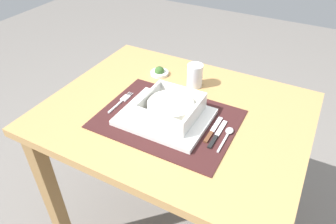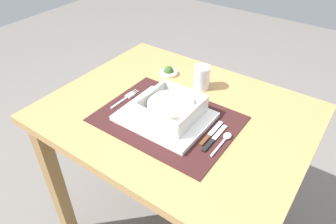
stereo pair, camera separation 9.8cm
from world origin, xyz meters
name	(u,v)px [view 2 (the right image)]	position (x,y,z in m)	size (l,w,h in m)	color
dining_table	(177,136)	(0.00, 0.00, 0.60)	(0.87, 0.69, 0.72)	#B2844C
placemat	(168,119)	(0.00, -0.06, 0.72)	(0.44, 0.33, 0.00)	#381919
serving_plate	(165,117)	(-0.01, -0.06, 0.73)	(0.28, 0.22, 0.02)	white
porridge_bowl	(171,108)	(0.01, -0.05, 0.76)	(0.18, 0.18, 0.06)	white
fork	(127,97)	(-0.18, -0.05, 0.72)	(0.02, 0.14, 0.00)	silver
spoon	(226,138)	(0.20, -0.04, 0.72)	(0.02, 0.12, 0.01)	silver
butter_knife	(213,140)	(0.17, -0.06, 0.72)	(0.01, 0.14, 0.01)	black
bread_knife	(210,134)	(0.15, -0.05, 0.72)	(0.01, 0.13, 0.01)	#59331E
drinking_glass	(202,78)	(-0.01, 0.17, 0.76)	(0.06, 0.06, 0.09)	white
condiment_saucer	(169,72)	(-0.16, 0.18, 0.73)	(0.07, 0.07, 0.04)	white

